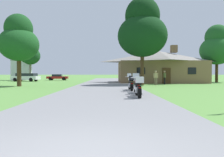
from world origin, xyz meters
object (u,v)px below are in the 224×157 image
Objects in this scene: parked_white_suv_far_left at (26,77)px; bystander_olive_shirt_near_lodge at (165,77)px; tree_right_of_lodge at (217,47)px; motorcycle_white_farthest_in_row at (131,83)px; tree_left_far at (29,53)px; tree_by_lodge_front at (142,30)px; metal_silo_distant at (21,58)px; motorcycle_silver_second_in_row at (137,85)px; parked_red_sedan_far_left at (58,77)px; tree_left_near at (19,40)px; bystander_tan_shirt_beside_signpost at (156,77)px; motorcycle_red_nearest_to_camera at (138,87)px.

bystander_olive_shirt_near_lodge is at bearing -108.33° from parked_white_suv_far_left.
tree_right_of_lodge is 1.85× the size of parked_white_suv_far_left.
tree_left_far is at bearing 121.07° from motorcycle_white_farthest_in_row.
motorcycle_white_farthest_in_row is 0.20× the size of tree_by_lodge_front.
motorcycle_silver_second_in_row is at bearing -56.96° from metal_silo_distant.
tree_by_lodge_front is (2.12, 11.67, 5.90)m from motorcycle_silver_second_in_row.
parked_red_sedan_far_left is at bearing -1.94° from tree_left_far.
tree_by_lodge_front reaches higher than parked_red_sedan_far_left.
metal_silo_distant is 8.48m from parked_red_sedan_far_left.
tree_left_far reaches higher than motorcycle_silver_second_in_row.
bystander_olive_shirt_near_lodge is 29.23m from tree_left_far.
metal_silo_distant is (-8.53, 21.73, -0.39)m from tree_left_near.
metal_silo_distant is at bearing 122.07° from motorcycle_silver_second_in_row.
tree_left_far is 7.48m from parked_red_sedan_far_left.
bystander_tan_shirt_beside_signpost reaches higher than parked_red_sedan_far_left.
metal_silo_distant is at bearing 162.18° from tree_right_of_lodge.
metal_silo_distant is at bearing 47.22° from bystander_olive_shirt_near_lodge.
motorcycle_red_nearest_to_camera is 34.39m from parked_red_sedan_far_left.
parked_red_sedan_far_left is at bearing 112.05° from motorcycle_white_farthest_in_row.
parked_white_suv_far_left reaches higher than motorcycle_silver_second_in_row.
bystander_tan_shirt_beside_signpost is at bearing 125.42° from bystander_olive_shirt_near_lodge.
tree_left_near is 15.89m from parked_white_suv_far_left.
motorcycle_silver_second_in_row is at bearing 85.80° from motorcycle_red_nearest_to_camera.
parked_white_suv_far_left is (1.86, -6.70, -4.67)m from tree_left_far.
tree_by_lodge_front reaches higher than parked_white_suv_far_left.
motorcycle_silver_second_in_row is 11.98m from bystander_tan_shirt_beside_signpost.
bystander_olive_shirt_near_lodge is 0.16× the size of tree_by_lodge_front.
motorcycle_white_farthest_in_row is 11.31m from tree_by_lodge_front.
parked_white_suv_far_left is (-31.03, 3.99, -4.76)m from tree_right_of_lodge.
motorcycle_white_farthest_in_row is at bearing -55.11° from metal_silo_distant.
motorcycle_white_farthest_in_row is at bearing 76.08° from bystander_tan_shirt_beside_signpost.
tree_left_near is 0.91× the size of tree_left_far.
bystander_olive_shirt_near_lodge is 30.82m from metal_silo_distant.
motorcycle_silver_second_in_row is 35.34m from tree_left_far.
motorcycle_white_farthest_in_row is 0.25× the size of tree_left_far.
motorcycle_red_nearest_to_camera is 1.24× the size of bystander_tan_shirt_beside_signpost.
tree_left_far is at bearing 162.01° from tree_right_of_lodge.
tree_by_lodge_front reaches higher than bystander_olive_shirt_near_lodge.
parked_red_sedan_far_left is (-15.98, 18.43, -0.31)m from bystander_tan_shirt_beside_signpost.
motorcycle_white_farthest_in_row is at bearing -57.22° from tree_left_far.
tree_left_far is at bearing 120.04° from motorcycle_red_nearest_to_camera.
tree_left_near reaches higher than motorcycle_silver_second_in_row.
motorcycle_red_nearest_to_camera is 1.24× the size of bystander_olive_shirt_near_lodge.
tree_right_of_lodge is 28.23m from tree_left_near.
metal_silo_distant reaches higher than motorcycle_white_farthest_in_row.
bystander_olive_shirt_near_lodge is 0.20× the size of tree_left_far.
motorcycle_red_nearest_to_camera is 0.27× the size of tree_left_near.
tree_by_lodge_front reaches higher than tree_right_of_lodge.
bystander_olive_shirt_near_lodge and bystander_tan_shirt_beside_signpost have the same top height.
tree_by_lodge_front reaches higher than motorcycle_white_farthest_in_row.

